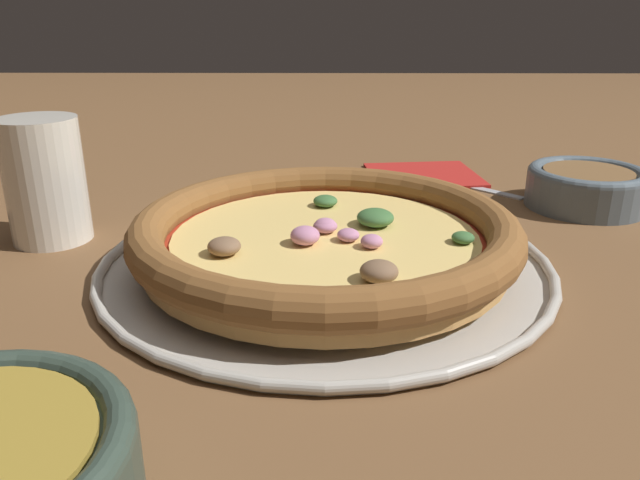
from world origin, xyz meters
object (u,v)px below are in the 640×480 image
(drinking_cup, at_px, (40,181))
(napkin, at_px, (420,173))
(pizza_tray, at_px, (320,262))
(pizza, at_px, (320,235))
(fork, at_px, (451,182))
(bowl_far, at_px, (582,185))

(drinking_cup, relative_size, napkin, 0.78)
(pizza_tray, height_order, drinking_cup, drinking_cup)
(pizza, height_order, drinking_cup, drinking_cup)
(pizza_tray, distance_m, fork, 0.30)
(pizza_tray, xyz_separation_m, drinking_cup, (0.26, -0.07, 0.05))
(pizza_tray, height_order, napkin, pizza_tray)
(drinking_cup, distance_m, napkin, 0.45)
(pizza, bearing_deg, fork, -121.48)
(pizza_tray, relative_size, bowl_far, 3.02)
(napkin, relative_size, fork, 1.16)
(pizza_tray, xyz_separation_m, fork, (-0.16, -0.26, -0.00))
(fork, bearing_deg, pizza, 103.28)
(bowl_far, height_order, napkin, bowl_far)
(bowl_far, bearing_deg, drinking_cup, 10.87)
(drinking_cup, relative_size, fork, 0.90)
(pizza_tray, distance_m, bowl_far, 0.33)
(pizza_tray, bearing_deg, napkin, -113.23)
(napkin, bearing_deg, fork, 135.53)
(napkin, distance_m, fork, 0.05)
(bowl_far, distance_m, napkin, 0.20)
(pizza, relative_size, napkin, 2.18)
(drinking_cup, xyz_separation_m, napkin, (-0.38, -0.23, -0.05))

